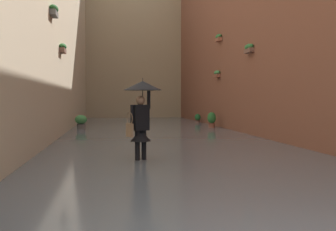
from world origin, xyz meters
TOP-DOWN VIEW (x-y plane):
  - ground_plane at (0.00, -14.89)m, footprint 74.46×74.46m
  - flood_water at (0.00, -14.89)m, footprint 8.48×35.78m
  - building_facade_left at (-4.74, -14.89)m, footprint 2.04×33.78m
  - building_facade_far at (0.00, -30.68)m, footprint 11.28×1.80m
  - person_wading at (1.14, -7.38)m, footprint 0.94×0.94m
  - potted_plant_mid_left at (-3.32, -17.82)m, footprint 0.44×0.44m
  - potted_plant_far_right at (3.35, -17.79)m, footprint 0.59×0.59m
  - potted_plant_near_left at (-3.55, -22.21)m, footprint 0.38×0.38m

SIDE VIEW (x-z plane):
  - ground_plane at x=0.00m, z-range 0.00..0.00m
  - flood_water at x=0.00m, z-range 0.00..0.11m
  - potted_plant_near_left at x=-3.55m, z-range 0.03..0.70m
  - potted_plant_far_right at x=3.35m, z-range 0.06..0.87m
  - potted_plant_mid_left at x=-3.32m, z-range 0.04..0.96m
  - person_wading at x=1.14m, z-range 0.38..2.46m
  - building_facade_left at x=-4.74m, z-range 0.00..11.12m
  - building_facade_far at x=0.00m, z-range 0.00..13.20m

